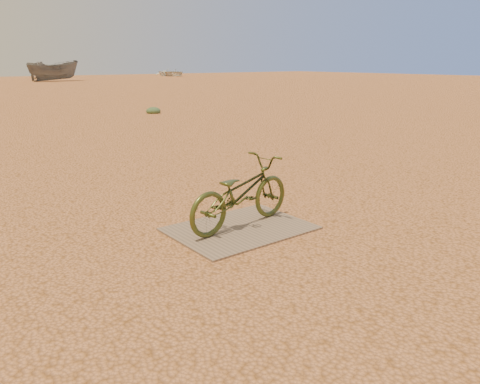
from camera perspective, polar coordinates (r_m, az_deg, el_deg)
ground at (r=5.38m, az=1.93°, el=-4.68°), size 120.00×120.00×0.00m
plywood_board at (r=5.40m, az=-0.00°, el=-4.48°), size 1.55×1.14×0.02m
bicycle at (r=5.34m, az=0.07°, el=-0.10°), size 1.57×0.71×0.80m
boat_mid_right at (r=48.75m, az=-21.77°, el=13.57°), size 5.13×2.42×1.91m
boat_far_right at (r=61.08m, az=-8.27°, el=14.23°), size 3.52×4.63×0.90m
kale_b at (r=17.83m, az=-10.51°, el=9.42°), size 0.53×0.53×0.29m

